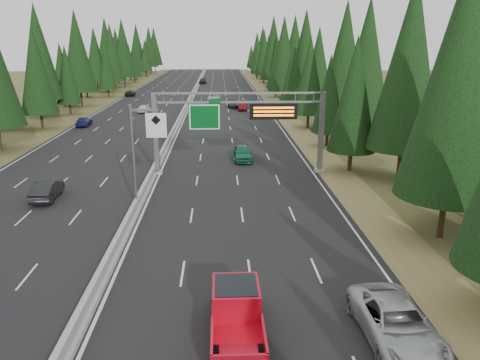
# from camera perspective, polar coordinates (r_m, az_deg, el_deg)

# --- Properties ---
(road) EXTENTS (32.00, 260.00, 0.08)m
(road) POSITION_cam_1_polar(r_m,az_deg,el_deg) (90.15, -6.65, 8.56)
(road) COLOR black
(road) RESTS_ON ground
(shoulder_right) EXTENTS (3.60, 260.00, 0.06)m
(shoulder_right) POSITION_cam_1_polar(r_m,az_deg,el_deg) (90.64, 4.78, 8.65)
(shoulder_right) COLOR olive
(shoulder_right) RESTS_ON ground
(shoulder_left) EXTENTS (3.60, 260.00, 0.06)m
(shoulder_left) POSITION_cam_1_polar(r_m,az_deg,el_deg) (93.12, -17.75, 8.14)
(shoulder_left) COLOR #474721
(shoulder_left) RESTS_ON ground
(median_barrier) EXTENTS (0.70, 260.00, 0.85)m
(median_barrier) POSITION_cam_1_polar(r_m,az_deg,el_deg) (90.10, -6.65, 8.80)
(median_barrier) COLOR gray
(median_barrier) RESTS_ON road
(sign_gantry) EXTENTS (16.75, 0.98, 7.80)m
(sign_gantry) POSITION_cam_1_polar(r_m,az_deg,el_deg) (44.59, 0.74, 7.29)
(sign_gantry) COLOR slate
(sign_gantry) RESTS_ON road
(hov_sign_pole) EXTENTS (2.80, 0.50, 8.00)m
(hov_sign_pole) POSITION_cam_1_polar(r_m,az_deg,el_deg) (35.38, -11.97, 3.58)
(hov_sign_pole) COLOR slate
(hov_sign_pole) RESTS_ON road
(tree_row_right) EXTENTS (12.07, 244.91, 18.69)m
(tree_row_right) POSITION_cam_1_polar(r_m,az_deg,el_deg) (78.13, 9.40, 14.08)
(tree_row_right) COLOR black
(tree_row_right) RESTS_ON ground
(tree_row_left) EXTENTS (12.02, 243.82, 18.81)m
(tree_row_left) POSITION_cam_1_polar(r_m,az_deg,el_deg) (82.22, -23.40, 13.28)
(tree_row_left) COLOR black
(tree_row_left) RESTS_ON ground
(silver_minivan) EXTENTS (3.02, 6.17, 1.69)m
(silver_minivan) POSITION_cam_1_polar(r_m,az_deg,el_deg) (21.90, 18.49, -16.21)
(silver_minivan) COLOR #A9AAAE
(silver_minivan) RESTS_ON road
(red_pickup) EXTENTS (2.20, 6.16, 2.01)m
(red_pickup) POSITION_cam_1_polar(r_m,az_deg,el_deg) (21.33, -0.45, -15.36)
(red_pickup) COLOR black
(red_pickup) RESTS_ON road
(car_ahead_green) EXTENTS (2.00, 4.78, 1.62)m
(car_ahead_green) POSITION_cam_1_polar(r_m,az_deg,el_deg) (50.46, 0.34, 3.32)
(car_ahead_green) COLOR #176540
(car_ahead_green) RESTS_ON road
(car_ahead_dkred) EXTENTS (2.04, 4.90, 1.58)m
(car_ahead_dkred) POSITION_cam_1_polar(r_m,az_deg,el_deg) (88.22, 0.36, 9.04)
(car_ahead_dkred) COLOR #540C12
(car_ahead_dkred) RESTS_ON road
(car_ahead_dkgrey) EXTENTS (2.03, 4.47, 1.27)m
(car_ahead_dkgrey) POSITION_cam_1_polar(r_m,az_deg,el_deg) (91.54, -0.87, 9.21)
(car_ahead_dkgrey) COLOR black
(car_ahead_dkgrey) RESTS_ON road
(car_ahead_white) EXTENTS (2.90, 5.56, 1.50)m
(car_ahead_white) POSITION_cam_1_polar(r_m,az_deg,el_deg) (101.75, -3.17, 10.00)
(car_ahead_white) COLOR silver
(car_ahead_white) RESTS_ON road
(car_ahead_far) EXTENTS (2.14, 4.92, 1.65)m
(car_ahead_far) POSITION_cam_1_polar(r_m,az_deg,el_deg) (144.84, -4.55, 11.97)
(car_ahead_far) COLOR black
(car_ahead_far) RESTS_ON road
(car_onc_near) EXTENTS (1.87, 4.72, 1.53)m
(car_onc_near) POSITION_cam_1_polar(r_m,az_deg,el_deg) (41.17, -22.49, -1.11)
(car_onc_near) COLOR black
(car_onc_near) RESTS_ON road
(car_onc_blue) EXTENTS (2.09, 4.66, 1.33)m
(car_onc_blue) POSITION_cam_1_polar(r_m,az_deg,el_deg) (75.16, -18.51, 6.77)
(car_onc_blue) COLOR navy
(car_onc_blue) RESTS_ON road
(car_onc_white) EXTENTS (2.09, 4.37, 1.44)m
(car_onc_white) POSITION_cam_1_polar(r_m,az_deg,el_deg) (86.89, -11.62, 8.54)
(car_onc_white) COLOR silver
(car_onc_white) RESTS_ON road
(car_onc_far) EXTENTS (2.56, 4.89, 1.31)m
(car_onc_far) POSITION_cam_1_polar(r_m,az_deg,el_deg) (114.64, -13.23, 10.29)
(car_onc_far) COLOR black
(car_onc_far) RESTS_ON road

